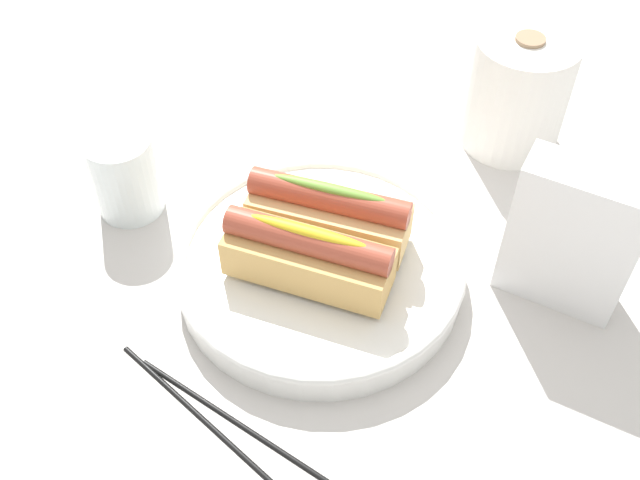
# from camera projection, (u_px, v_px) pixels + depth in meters

# --- Properties ---
(ground_plane) EXTENTS (2.40, 2.40, 0.00)m
(ground_plane) POSITION_uv_depth(u_px,v_px,m) (310.00, 283.00, 0.72)
(ground_plane) COLOR beige
(serving_bowl) EXTENTS (0.27, 0.27, 0.04)m
(serving_bowl) POSITION_uv_depth(u_px,v_px,m) (320.00, 266.00, 0.71)
(serving_bowl) COLOR white
(serving_bowl) RESTS_ON ground_plane
(hotdog_front) EXTENTS (0.16, 0.07, 0.06)m
(hotdog_front) POSITION_uv_depth(u_px,v_px,m) (308.00, 255.00, 0.66)
(hotdog_front) COLOR tan
(hotdog_front) RESTS_ON serving_bowl
(hotdog_back) EXTENTS (0.16, 0.08, 0.06)m
(hotdog_back) POSITION_uv_depth(u_px,v_px,m) (331.00, 214.00, 0.69)
(hotdog_back) COLOR #DBB270
(hotdog_back) RESTS_ON serving_bowl
(water_glass) EXTENTS (0.07, 0.07, 0.09)m
(water_glass) POSITION_uv_depth(u_px,v_px,m) (128.00, 177.00, 0.76)
(water_glass) COLOR white
(water_glass) RESTS_ON ground_plane
(paper_towel_roll) EXTENTS (0.11, 0.11, 0.13)m
(paper_towel_roll) POSITION_uv_depth(u_px,v_px,m) (518.00, 92.00, 0.81)
(paper_towel_roll) COLOR white
(paper_towel_roll) RESTS_ON ground_plane
(napkin_box) EXTENTS (0.11, 0.05, 0.15)m
(napkin_box) POSITION_uv_depth(u_px,v_px,m) (572.00, 238.00, 0.66)
(napkin_box) COLOR white
(napkin_box) RESTS_ON ground_plane
(chopstick_near) EXTENTS (0.22, 0.03, 0.01)m
(chopstick_near) POSITION_uv_depth(u_px,v_px,m) (242.00, 425.00, 0.61)
(chopstick_near) COLOR black
(chopstick_near) RESTS_ON ground_plane
(chopstick_far) EXTENTS (0.22, 0.06, 0.01)m
(chopstick_far) POSITION_uv_depth(u_px,v_px,m) (204.00, 421.00, 0.62)
(chopstick_far) COLOR black
(chopstick_far) RESTS_ON ground_plane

